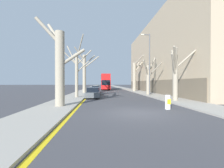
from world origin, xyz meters
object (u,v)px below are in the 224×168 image
(parked_car_1, at_px, (94,91))
(double_decker_bus, at_px, (105,81))
(street_tree_left_0, at_px, (59,65))
(street_tree_right_2, at_px, (135,75))
(parked_car_2, at_px, (96,89))
(street_tree_left_1, at_px, (77,71))
(traffic_bollard, at_px, (168,102))
(lamp_post, at_px, (149,62))
(street_tree_left_2, at_px, (84,72))
(street_tree_right_1, at_px, (149,77))
(street_tree_right_0, at_px, (176,74))
(parked_car_0, at_px, (93,93))

(parked_car_1, bearing_deg, double_decker_bus, 82.32)
(street_tree_left_0, relative_size, street_tree_right_2, 0.94)
(parked_car_2, bearing_deg, street_tree_right_2, 18.97)
(street_tree_left_1, distance_m, traffic_bollard, 12.69)
(parked_car_2, relative_size, lamp_post, 0.44)
(street_tree_left_2, height_order, parked_car_1, street_tree_left_2)
(street_tree_left_2, xyz_separation_m, traffic_bollard, (8.25, -17.84, -3.55))
(street_tree_left_2, xyz_separation_m, street_tree_right_1, (11.06, -4.69, -1.18))
(street_tree_right_2, bearing_deg, street_tree_right_1, -90.67)
(street_tree_right_0, bearing_deg, double_decker_bus, 103.28)
(parked_car_2, bearing_deg, street_tree_left_0, -97.21)
(traffic_bollard, bearing_deg, parked_car_1, 113.04)
(street_tree_left_1, height_order, parked_car_0, street_tree_left_1)
(parked_car_2, bearing_deg, street_tree_left_1, -100.44)
(parked_car_0, bearing_deg, traffic_bollard, -55.64)
(double_decker_bus, bearing_deg, lamp_post, -74.90)
(street_tree_left_1, bearing_deg, street_tree_left_2, 90.08)
(double_decker_bus, height_order, parked_car_0, double_decker_bus)
(street_tree_left_0, relative_size, parked_car_0, 1.91)
(street_tree_left_0, distance_m, lamp_post, 14.28)
(street_tree_right_0, bearing_deg, street_tree_left_0, -165.99)
(street_tree_left_0, bearing_deg, lamp_post, 41.12)
(street_tree_right_1, bearing_deg, street_tree_left_0, -134.51)
(street_tree_left_1, bearing_deg, traffic_bollard, -48.02)
(street_tree_right_1, xyz_separation_m, street_tree_right_2, (0.12, 10.42, 0.90))
(traffic_bollard, bearing_deg, street_tree_right_1, 77.94)
(traffic_bollard, bearing_deg, double_decker_bus, 96.49)
(parked_car_1, distance_m, lamp_post, 10.11)
(street_tree_right_0, relative_size, parked_car_0, 1.53)
(street_tree_left_1, relative_size, double_decker_bus, 0.75)
(street_tree_right_2, bearing_deg, double_decker_bus, 126.20)
(traffic_bollard, bearing_deg, parked_car_0, 124.36)
(street_tree_right_1, xyz_separation_m, double_decker_bus, (-6.52, 19.50, -0.41))
(street_tree_right_0, height_order, lamp_post, lamp_post)
(street_tree_right_2, height_order, traffic_bollard, street_tree_right_2)
(street_tree_left_0, height_order, double_decker_bus, street_tree_left_0)
(parked_car_2, distance_m, lamp_post, 13.41)
(street_tree_left_0, bearing_deg, traffic_bollard, -10.60)
(parked_car_1, bearing_deg, street_tree_right_1, -8.49)
(street_tree_right_0, height_order, parked_car_1, street_tree_right_0)
(street_tree_right_1, bearing_deg, traffic_bollard, -102.06)
(parked_car_0, xyz_separation_m, parked_car_1, (0.00, 5.48, -0.03))
(street_tree_left_1, height_order, parked_car_1, street_tree_left_1)
(street_tree_left_0, xyz_separation_m, lamp_post, (10.69, 9.33, 1.66))
(street_tree_right_2, xyz_separation_m, parked_car_1, (-9.09, -9.08, -3.19))
(double_decker_bus, distance_m, lamp_post, 22.65)
(street_tree_left_0, xyz_separation_m, street_tree_left_2, (0.29, 16.24, 0.59))
(street_tree_right_0, xyz_separation_m, street_tree_right_1, (-0.13, 8.68, -0.11))
(street_tree_left_1, relative_size, parked_car_2, 1.89)
(street_tree_left_2, xyz_separation_m, parked_car_0, (2.09, -8.83, -3.44))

